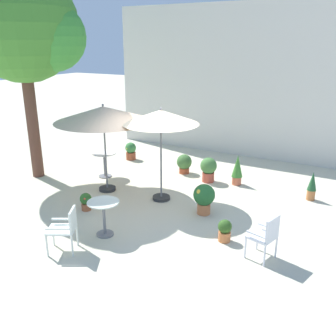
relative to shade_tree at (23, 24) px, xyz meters
name	(u,v)px	position (x,y,z in m)	size (l,w,h in m)	color
ground_plane	(164,206)	(4.25, -0.09, -4.19)	(60.00, 60.00, 0.00)	beige
villa_facade	(239,82)	(4.25, 5.02, -1.70)	(9.13, 0.30, 4.99)	silver
shade_tree	(23,24)	(0.00, 0.00, 0.00)	(3.15, 3.00, 5.69)	brown
patio_umbrella_0	(103,115)	(2.43, 0.05, -2.15)	(2.48, 2.48, 2.31)	#2D2D2D
patio_umbrella_1	(161,118)	(4.00, 0.23, -2.13)	(1.83, 1.83, 2.32)	#2D2D2D
cafe_table_0	(104,160)	(1.72, 0.86, -3.68)	(0.68, 0.68, 0.74)	silver
cafe_table_1	(104,212)	(3.89, -1.91, -3.68)	(0.65, 0.65, 0.74)	white
patio_chair_0	(266,235)	(7.00, -1.22, -3.69)	(0.53, 0.54, 0.87)	white
patio_chair_1	(65,227)	(3.66, -2.75, -3.69)	(0.65, 0.62, 0.86)	white
potted_plant_0	(225,230)	(6.13, -0.95, -3.95)	(0.27, 0.27, 0.46)	#CE743F
potted_plant_1	(86,201)	(2.76, -1.18, -3.97)	(0.27, 0.27, 0.42)	#A05734
potted_plant_2	(312,186)	(7.29, 2.02, -3.81)	(0.22, 0.22, 0.74)	#C3743F
potted_plant_3	(204,197)	(5.26, -0.01, -3.78)	(0.50, 0.50, 0.72)	#C57143
potted_plant_4	(131,151)	(1.42, 2.64, -3.89)	(0.36, 0.36, 0.58)	#A34B2E
potted_plant_5	(184,163)	(3.62, 2.27, -3.88)	(0.45, 0.45, 0.58)	#A6482C
potted_plant_6	(208,168)	(4.53, 1.96, -3.80)	(0.46, 0.46, 0.71)	#B24A37
potted_plant_7	(237,169)	(5.31, 2.14, -3.75)	(0.30, 0.30, 0.85)	#C96444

